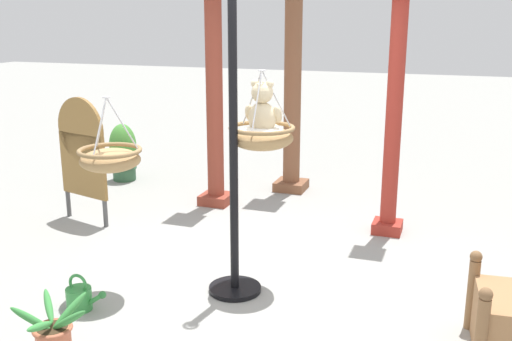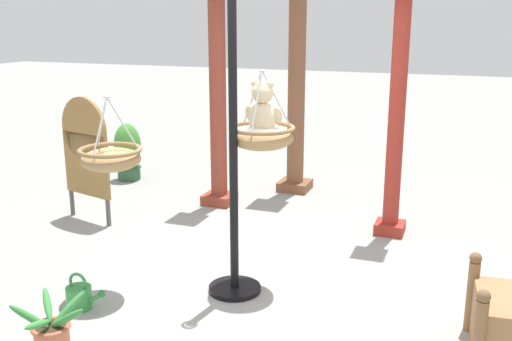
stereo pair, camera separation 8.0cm
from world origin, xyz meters
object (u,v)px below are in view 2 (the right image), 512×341
at_px(teddy_bear, 263,111).
at_px(greenhouse_pillar_left, 396,119).
at_px(greenhouse_pillar_right, 218,100).
at_px(potted_plant_tall_leafy, 128,151).
at_px(display_pole_central, 234,202).
at_px(hanging_basket_with_teddy, 262,136).
at_px(hanging_basket_left_high, 111,158).
at_px(display_sign_board, 85,149).
at_px(watering_can, 80,296).
at_px(potted_plant_bushy_green, 52,334).
at_px(greenhouse_pillar_far_back, 297,82).

distance_m(teddy_bear, greenhouse_pillar_left, 1.82).
xyz_separation_m(greenhouse_pillar_right, potted_plant_tall_leafy, (-1.65, 0.57, -0.87)).
height_order(teddy_bear, potted_plant_tall_leafy, teddy_bear).
xyz_separation_m(display_pole_central, greenhouse_pillar_right, (-1.09, 2.15, 0.49)).
xyz_separation_m(teddy_bear, potted_plant_tall_leafy, (-2.89, 2.44, -1.08)).
relative_size(hanging_basket_with_teddy, hanging_basket_left_high, 1.09).
height_order(display_sign_board, watering_can, display_sign_board).
xyz_separation_m(greenhouse_pillar_right, watering_can, (0.06, -2.86, -1.18)).
bearing_deg(display_pole_central, potted_plant_tall_leafy, 135.29).
relative_size(hanging_basket_with_teddy, potted_plant_bushy_green, 1.15).
distance_m(hanging_basket_with_teddy, watering_can, 1.93).
bearing_deg(display_pole_central, potted_plant_bushy_green, -119.80).
relative_size(greenhouse_pillar_left, watering_can, 7.32).
bearing_deg(hanging_basket_left_high, display_pole_central, 18.67).
height_order(potted_plant_bushy_green, watering_can, potted_plant_bushy_green).
height_order(display_pole_central, teddy_bear, display_pole_central).
height_order(greenhouse_pillar_left, potted_plant_tall_leafy, greenhouse_pillar_left).
xyz_separation_m(greenhouse_pillar_left, greenhouse_pillar_right, (-2.12, 0.31, 0.05)).
distance_m(display_pole_central, greenhouse_pillar_right, 2.46).
distance_m(teddy_bear, greenhouse_pillar_far_back, 2.81).
height_order(greenhouse_pillar_far_back, potted_plant_bushy_green, greenhouse_pillar_far_back).
bearing_deg(watering_can, display_pole_central, 34.63).
bearing_deg(hanging_basket_with_teddy, greenhouse_pillar_left, 61.04).
bearing_deg(hanging_basket_left_high, potted_plant_tall_leafy, 120.82).
distance_m(hanging_basket_left_high, watering_can, 1.12).
bearing_deg(greenhouse_pillar_left, potted_plant_bushy_green, -119.47).
xyz_separation_m(greenhouse_pillar_right, potted_plant_bushy_green, (0.32, -3.50, -1.10)).
xyz_separation_m(greenhouse_pillar_left, potted_plant_tall_leafy, (-3.77, 0.88, -0.82)).
bearing_deg(potted_plant_tall_leafy, greenhouse_pillar_right, -18.94).
relative_size(display_pole_central, greenhouse_pillar_right, 0.94).
bearing_deg(teddy_bear, watering_can, -140.18).
bearing_deg(hanging_basket_with_teddy, potted_plant_bushy_green, -119.98).
distance_m(greenhouse_pillar_right, greenhouse_pillar_far_back, 1.14).
distance_m(potted_plant_bushy_green, display_sign_board, 2.89).
height_order(greenhouse_pillar_far_back, display_sign_board, greenhouse_pillar_far_back).
bearing_deg(greenhouse_pillar_right, teddy_bear, -56.50).
xyz_separation_m(greenhouse_pillar_far_back, display_sign_board, (-1.83, -1.96, -0.61)).
xyz_separation_m(display_sign_board, watering_can, (1.18, -1.78, -0.72)).
relative_size(teddy_bear, potted_plant_tall_leafy, 0.57).
xyz_separation_m(hanging_basket_left_high, potted_plant_tall_leafy, (-1.81, 3.03, -0.74)).
bearing_deg(watering_can, potted_plant_tall_leafy, 116.57).
bearing_deg(greenhouse_pillar_far_back, potted_plant_tall_leafy, -172.32).
xyz_separation_m(teddy_bear, display_sign_board, (-2.36, 0.79, -0.67)).
height_order(hanging_basket_left_high, greenhouse_pillar_left, greenhouse_pillar_left).
bearing_deg(greenhouse_pillar_right, greenhouse_pillar_left, -8.29).
bearing_deg(hanging_basket_left_high, hanging_basket_with_teddy, 27.56).
distance_m(teddy_bear, display_sign_board, 2.58).
distance_m(display_pole_central, greenhouse_pillar_far_back, 3.12).
bearing_deg(hanging_basket_with_teddy, hanging_basket_left_high, -152.44).
bearing_deg(teddy_bear, potted_plant_bushy_green, -119.64).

